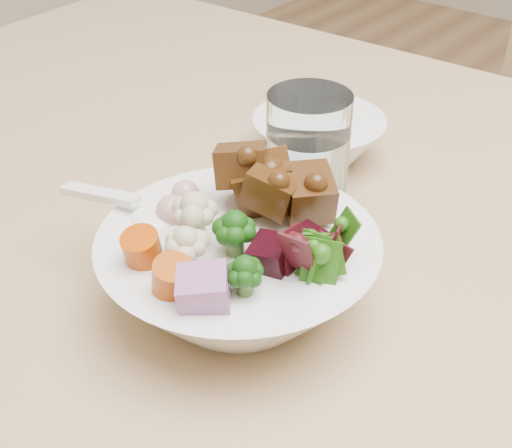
{
  "coord_description": "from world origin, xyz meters",
  "views": [
    {
      "loc": [
        -0.19,
        -0.57,
        1.21
      ],
      "look_at": [
        -0.47,
        -0.22,
        0.9
      ],
      "focal_mm": 50.0,
      "sensor_mm": 36.0,
      "label": 1
    }
  ],
  "objects_px": {
    "dining_table": "(486,432)",
    "water_glass": "(307,166)",
    "side_bowl": "(318,138)",
    "food_bowl": "(242,267)"
  },
  "relations": [
    {
      "from": "dining_table",
      "to": "water_glass",
      "type": "relative_size",
      "value": 14.41
    },
    {
      "from": "dining_table",
      "to": "water_glass",
      "type": "distance_m",
      "value": 0.27
    },
    {
      "from": "water_glass",
      "to": "food_bowl",
      "type": "bearing_deg",
      "value": -76.04
    },
    {
      "from": "dining_table",
      "to": "water_glass",
      "type": "height_order",
      "value": "water_glass"
    },
    {
      "from": "dining_table",
      "to": "food_bowl",
      "type": "distance_m",
      "value": 0.24
    },
    {
      "from": "food_bowl",
      "to": "water_glass",
      "type": "bearing_deg",
      "value": 103.96
    },
    {
      "from": "food_bowl",
      "to": "water_glass",
      "type": "distance_m",
      "value": 0.13
    },
    {
      "from": "water_glass",
      "to": "side_bowl",
      "type": "xyz_separation_m",
      "value": [
        -0.06,
        0.1,
        -0.03
      ]
    },
    {
      "from": "dining_table",
      "to": "food_bowl",
      "type": "bearing_deg",
      "value": -160.07
    },
    {
      "from": "food_bowl",
      "to": "water_glass",
      "type": "xyz_separation_m",
      "value": [
        -0.03,
        0.13,
        0.02
      ]
    }
  ]
}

